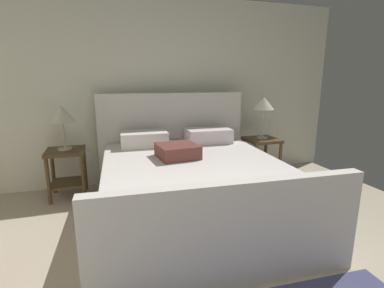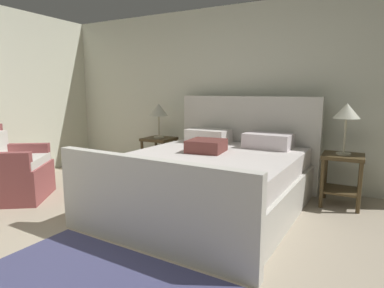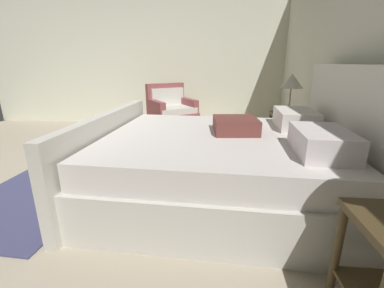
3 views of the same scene
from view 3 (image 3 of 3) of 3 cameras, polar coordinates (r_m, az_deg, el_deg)
The scene contains 8 objects.
ground_plane at distance 3.39m, azimuth -26.38°, elevation -6.54°, with size 5.74×6.13×0.02m, color #B7A78F.
wall_back at distance 2.96m, azimuth 34.28°, elevation 14.39°, with size 5.86×0.12×2.51m, color silver.
wall_side_left at distance 5.82m, azimuth -12.76°, elevation 16.85°, with size 0.12×6.25×2.51m, color silver.
bed at distance 2.50m, azimuth 6.82°, elevation -4.03°, with size 2.08×2.39×1.25m.
nightstand_left at distance 3.86m, azimuth 19.99°, elevation 3.47°, with size 0.44×0.44×0.60m.
table_lamp_left at distance 3.78m, azimuth 20.96°, elevation 12.56°, with size 0.30×0.30×0.53m.
armchair at distance 4.78m, azimuth -4.51°, elevation 6.26°, with size 1.01×1.00×0.90m.
area_rug at distance 3.16m, azimuth -28.82°, elevation -8.28°, with size 1.96×1.12×0.01m, color #43446C.
Camera 3 is at (2.62, 1.74, 1.25)m, focal length 24.40 mm.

